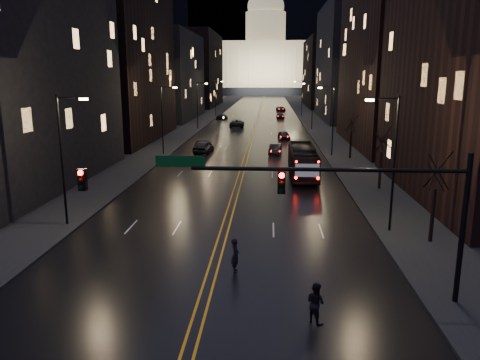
% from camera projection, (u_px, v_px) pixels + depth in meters
% --- Properties ---
extents(ground, '(900.00, 900.00, 0.00)m').
position_uv_depth(ground, '(205.00, 297.00, 22.06)').
color(ground, black).
rests_on(ground, ground).
extents(road, '(20.00, 320.00, 0.02)m').
position_uv_depth(road, '(261.00, 108.00, 148.66)').
color(road, black).
rests_on(road, ground).
extents(sidewalk_left, '(8.00, 320.00, 0.16)m').
position_uv_depth(sidewalk_left, '(217.00, 108.00, 149.51)').
color(sidewalk_left, black).
rests_on(sidewalk_left, ground).
extents(sidewalk_right, '(8.00, 320.00, 0.16)m').
position_uv_depth(sidewalk_right, '(305.00, 108.00, 147.79)').
color(sidewalk_right, black).
rests_on(sidewalk_right, ground).
extents(center_line, '(0.62, 320.00, 0.01)m').
position_uv_depth(center_line, '(261.00, 108.00, 148.66)').
color(center_line, orange).
rests_on(center_line, road).
extents(building_left_near, '(12.00, 28.00, 22.00)m').
position_uv_depth(building_left_near, '(6.00, 67.00, 42.38)').
color(building_left_near, black).
rests_on(building_left_near, ground).
extents(building_left_mid, '(12.00, 30.00, 28.00)m').
position_uv_depth(building_left_mid, '(117.00, 51.00, 72.88)').
color(building_left_mid, black).
rests_on(building_left_mid, ground).
extents(building_left_far, '(12.00, 34.00, 20.00)m').
position_uv_depth(building_left_far, '(169.00, 76.00, 110.76)').
color(building_left_far, black).
rests_on(building_left_far, ground).
extents(building_left_dist, '(12.00, 40.00, 24.00)m').
position_uv_depth(building_left_dist, '(199.00, 70.00, 157.07)').
color(building_left_dist, black).
rests_on(building_left_dist, ground).
extents(building_right_tall, '(12.00, 30.00, 38.00)m').
position_uv_depth(building_right_tall, '(400.00, 11.00, 65.31)').
color(building_right_tall, black).
rests_on(building_right_tall, ground).
extents(building_right_mid, '(12.00, 34.00, 26.00)m').
position_uv_depth(building_right_mid, '(349.00, 63.00, 107.52)').
color(building_right_mid, black).
rests_on(building_right_mid, ground).
extents(building_right_dist, '(12.00, 40.00, 22.00)m').
position_uv_depth(building_right_dist, '(325.00, 73.00, 154.71)').
color(building_right_dist, black).
rests_on(building_right_dist, ground).
extents(mountain_ridge, '(520.00, 60.00, 130.00)m').
position_uv_depth(mountain_ridge, '(317.00, 6.00, 375.45)').
color(mountain_ridge, black).
rests_on(mountain_ridge, ground).
extents(capitol, '(90.00, 50.00, 58.50)m').
position_uv_depth(capitol, '(265.00, 63.00, 261.78)').
color(capitol, black).
rests_on(capitol, ground).
extents(traffic_signal, '(17.29, 0.45, 7.00)m').
position_uv_depth(traffic_signal, '(336.00, 194.00, 20.58)').
color(traffic_signal, black).
rests_on(traffic_signal, ground).
extents(streetlamp_right_near, '(2.13, 0.25, 9.00)m').
position_uv_depth(streetlamp_right_near, '(392.00, 157.00, 30.02)').
color(streetlamp_right_near, black).
rests_on(streetlamp_right_near, ground).
extents(streetlamp_left_near, '(2.13, 0.25, 9.00)m').
position_uv_depth(streetlamp_left_near, '(64.00, 154.00, 31.36)').
color(streetlamp_left_near, black).
rests_on(streetlamp_left_near, ground).
extents(streetlamp_right_mid, '(2.13, 0.25, 9.00)m').
position_uv_depth(streetlamp_right_mid, '(332.00, 117.00, 59.24)').
color(streetlamp_right_mid, black).
rests_on(streetlamp_right_mid, ground).
extents(streetlamp_left_mid, '(2.13, 0.25, 9.00)m').
position_uv_depth(streetlamp_left_mid, '(163.00, 116.00, 60.57)').
color(streetlamp_left_mid, black).
rests_on(streetlamp_left_mid, ground).
extents(streetlamp_right_far, '(2.13, 0.25, 9.00)m').
position_uv_depth(streetlamp_right_far, '(311.00, 103.00, 88.46)').
color(streetlamp_right_far, black).
rests_on(streetlamp_right_far, ground).
extents(streetlamp_left_far, '(2.13, 0.25, 9.00)m').
position_uv_depth(streetlamp_left_far, '(198.00, 103.00, 89.79)').
color(streetlamp_left_far, black).
rests_on(streetlamp_left_far, ground).
extents(streetlamp_right_dist, '(2.13, 0.25, 9.00)m').
position_uv_depth(streetlamp_right_dist, '(301.00, 96.00, 117.67)').
color(streetlamp_right_dist, black).
rests_on(streetlamp_right_dist, ground).
extents(streetlamp_left_dist, '(2.13, 0.25, 9.00)m').
position_uv_depth(streetlamp_left_dist, '(216.00, 96.00, 119.00)').
color(streetlamp_left_dist, black).
rests_on(streetlamp_left_dist, ground).
extents(tree_right_near, '(2.40, 2.40, 6.65)m').
position_uv_depth(tree_right_near, '(437.00, 172.00, 28.06)').
color(tree_right_near, black).
rests_on(tree_right_near, ground).
extents(tree_right_mid, '(2.40, 2.40, 6.65)m').
position_uv_depth(tree_right_mid, '(382.00, 141.00, 41.70)').
color(tree_right_mid, black).
rests_on(tree_right_mid, ground).
extents(tree_right_far, '(2.40, 2.40, 6.65)m').
position_uv_depth(tree_right_far, '(352.00, 123.00, 57.28)').
color(tree_right_far, black).
rests_on(tree_right_far, ground).
extents(bus, '(2.72, 11.28, 3.14)m').
position_uv_depth(bus, '(303.00, 161.00, 48.25)').
color(bus, black).
rests_on(bus, ground).
extents(oncoming_car_a, '(2.54, 5.23, 1.72)m').
position_uv_depth(oncoming_car_a, '(203.00, 147.00, 62.68)').
color(oncoming_car_a, black).
rests_on(oncoming_car_a, ground).
extents(oncoming_car_b, '(1.89, 4.23, 1.35)m').
position_uv_depth(oncoming_car_b, '(203.00, 145.00, 65.67)').
color(oncoming_car_b, black).
rests_on(oncoming_car_b, ground).
extents(oncoming_car_c, '(2.69, 5.79, 1.61)m').
position_uv_depth(oncoming_car_c, '(237.00, 123.00, 94.17)').
color(oncoming_car_c, black).
rests_on(oncoming_car_c, ground).
extents(oncoming_car_d, '(2.60, 5.13, 1.43)m').
position_uv_depth(oncoming_car_d, '(222.00, 117.00, 109.56)').
color(oncoming_car_d, black).
rests_on(oncoming_car_d, ground).
extents(receding_car_a, '(1.88, 4.21, 1.34)m').
position_uv_depth(receding_car_a, '(275.00, 149.00, 61.78)').
color(receding_car_a, black).
rests_on(receding_car_a, ground).
extents(receding_car_b, '(2.15, 4.29, 1.40)m').
position_uv_depth(receding_car_b, '(284.00, 135.00, 75.87)').
color(receding_car_b, black).
rests_on(receding_car_b, ground).
extents(receding_car_c, '(2.02, 4.66, 1.34)m').
position_uv_depth(receding_car_c, '(280.00, 116.00, 112.88)').
color(receding_car_c, black).
rests_on(receding_car_c, ground).
extents(receding_car_d, '(2.90, 5.32, 1.42)m').
position_uv_depth(receding_car_d, '(281.00, 109.00, 136.11)').
color(receding_car_d, black).
rests_on(receding_car_d, ground).
extents(pedestrian_a, '(0.46, 0.69, 1.86)m').
position_uv_depth(pedestrian_a, '(235.00, 255.00, 24.66)').
color(pedestrian_a, black).
rests_on(pedestrian_a, ground).
extents(pedestrian_b, '(0.95, 0.96, 1.79)m').
position_uv_depth(pedestrian_b, '(316.00, 303.00, 19.61)').
color(pedestrian_b, black).
rests_on(pedestrian_b, ground).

